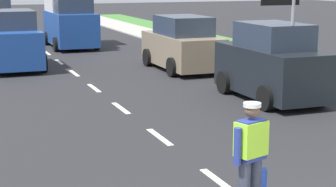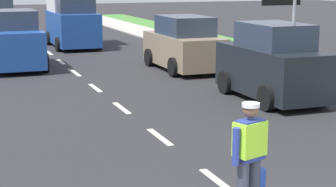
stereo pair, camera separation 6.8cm
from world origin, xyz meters
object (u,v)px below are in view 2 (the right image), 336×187
object	(u,v)px
delivery_truck	(71,14)
car_parked_far	(184,45)
lane_direction_sign	(286,16)
road_worker	(250,152)
car_oncoming_second	(14,42)
car_parked_curbside	(272,65)

from	to	relation	value
delivery_truck	car_parked_far	bearing A→B (deg)	-73.85
lane_direction_sign	car_parked_far	xyz separation A→B (m)	(-0.27, 6.51, -1.47)
road_worker	car_oncoming_second	world-z (taller)	car_oncoming_second
road_worker	delivery_truck	xyz separation A→B (m)	(1.60, 21.33, 0.68)
road_worker	lane_direction_sign	size ratio (longest dim) A/B	0.52
lane_direction_sign	delivery_truck	world-z (taller)	delivery_truck
car_parked_curbside	car_parked_far	world-z (taller)	car_parked_curbside
lane_direction_sign	car_parked_far	bearing A→B (deg)	92.41
road_worker	delivery_truck	distance (m)	21.40
car_oncoming_second	car_parked_far	world-z (taller)	car_oncoming_second
road_worker	lane_direction_sign	xyz separation A→B (m)	(4.38, 6.15, 1.48)
car_parked_curbside	car_parked_far	distance (m)	5.84
car_oncoming_second	lane_direction_sign	bearing A→B (deg)	-55.69
car_oncoming_second	road_worker	bearing A→B (deg)	-83.24
car_parked_far	lane_direction_sign	bearing A→B (deg)	-87.59
lane_direction_sign	delivery_truck	size ratio (longest dim) A/B	0.70
car_oncoming_second	car_parked_far	bearing A→B (deg)	-23.36
delivery_truck	car_parked_far	size ratio (longest dim) A/B	1.08
lane_direction_sign	delivery_truck	distance (m)	15.46
road_worker	car_parked_curbside	distance (m)	8.13
car_parked_far	delivery_truck	bearing A→B (deg)	106.15
delivery_truck	car_oncoming_second	size ratio (longest dim) A/B	1.13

